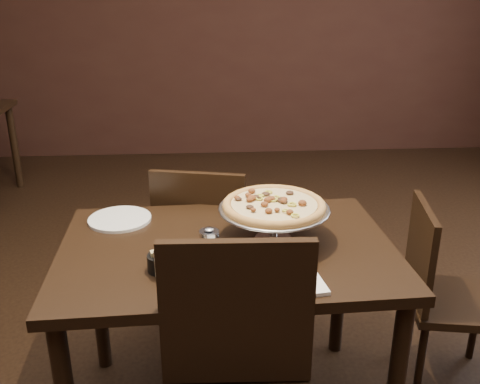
{
  "coord_description": "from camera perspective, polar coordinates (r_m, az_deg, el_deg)",
  "views": [
    {
      "loc": [
        -0.06,
        -1.84,
        1.64
      ],
      "look_at": [
        0.07,
        -0.06,
        0.94
      ],
      "focal_mm": 40.0,
      "sensor_mm": 36.0,
      "label": 1
    }
  ],
  "objects": [
    {
      "name": "room",
      "position": [
        1.89,
        -0.32,
        14.04
      ],
      "size": [
        6.04,
        7.04,
        2.84
      ],
      "color": "black",
      "rests_on": "ground"
    },
    {
      "name": "dining_table",
      "position": [
        1.99,
        -1.35,
        -8.31
      ],
      "size": [
        1.24,
        0.85,
        0.75
      ],
      "rotation": [
        0.0,
        0.0,
        0.04
      ],
      "color": "black",
      "rests_on": "ground"
    },
    {
      "name": "pizza_stand",
      "position": [
        1.94,
        3.65,
        -1.49
      ],
      "size": [
        0.41,
        0.41,
        0.17
      ],
      "color": "#AFB0B6",
      "rests_on": "dining_table"
    },
    {
      "name": "parmesan_shaker",
      "position": [
        1.75,
        -8.23,
        -7.46
      ],
      "size": [
        0.06,
        0.06,
        0.1
      ],
      "color": "beige",
      "rests_on": "dining_table"
    },
    {
      "name": "pepper_flake_shaker",
      "position": [
        1.84,
        -3.28,
        -5.57
      ],
      "size": [
        0.07,
        0.07,
        0.12
      ],
      "color": "maroon",
      "rests_on": "dining_table"
    },
    {
      "name": "packet_caddy",
      "position": [
        1.8,
        -8.41,
        -7.39
      ],
      "size": [
        0.09,
        0.09,
        0.07
      ],
      "rotation": [
        0.0,
        0.0,
        0.29
      ],
      "color": "black",
      "rests_on": "dining_table"
    },
    {
      "name": "napkin_stack",
      "position": [
        1.71,
        6.88,
        -9.86
      ],
      "size": [
        0.14,
        0.14,
        0.01
      ],
      "primitive_type": "cube",
      "rotation": [
        0.0,
        0.0,
        0.14
      ],
      "color": "white",
      "rests_on": "dining_table"
    },
    {
      "name": "plate_left",
      "position": [
        2.2,
        -12.7,
        -2.84
      ],
      "size": [
        0.25,
        0.25,
        0.01
      ],
      "primitive_type": "cylinder",
      "color": "white",
      "rests_on": "dining_table"
    },
    {
      "name": "plate_near",
      "position": [
        1.71,
        -1.23,
        -9.63
      ],
      "size": [
        0.28,
        0.28,
        0.01
      ],
      "primitive_type": "cylinder",
      "color": "white",
      "rests_on": "dining_table"
    },
    {
      "name": "serving_spatula",
      "position": [
        1.89,
        6.12,
        -2.35
      ],
      "size": [
        0.14,
        0.14,
        0.02
      ],
      "rotation": [
        0.0,
        0.0,
        -0.23
      ],
      "color": "#AFB0B6",
      "rests_on": "pizza_stand"
    },
    {
      "name": "chair_far",
      "position": [
        2.54,
        -3.78,
        -5.71
      ],
      "size": [
        0.5,
        0.5,
        0.89
      ],
      "rotation": [
        0.0,
        0.0,
        2.92
      ],
      "color": "black",
      "rests_on": "ground"
    },
    {
      "name": "chair_side",
      "position": [
        2.42,
        20.75,
        -9.73
      ],
      "size": [
        0.44,
        0.44,
        0.82
      ],
      "rotation": [
        0.0,
        0.0,
        1.4
      ],
      "color": "black",
      "rests_on": "ground"
    }
  ]
}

